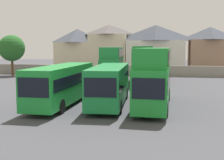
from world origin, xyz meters
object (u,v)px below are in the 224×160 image
Objects in this scene: tree_left_of_lot at (12,48)px; bus_5 at (142,63)px; bus_2 at (110,83)px; bus_4 at (113,63)px; house_terrace_centre at (109,48)px; house_terrace_right at (156,48)px; bus_3 at (154,74)px; bus_1 at (62,82)px; house_terrace_far_right at (210,49)px; house_terrace_left at (78,49)px.

bus_5 is at bearing -17.22° from tree_left_of_lot.
bus_5 is at bearing 171.09° from bus_2.
bus_4 is 19.98m from tree_left_of_lot.
bus_4 is at bearing -78.86° from house_terrace_centre.
bus_2 is 1.51× the size of tree_left_of_lot.
bus_2 is at bearing -47.41° from tree_left_of_lot.
bus_3 is at bearing -88.98° from house_terrace_right.
bus_5 reaches higher than bus_1.
bus_3 is at bearing 17.46° from bus_4.
bus_1 is 1.02× the size of bus_4.
bus_1 is 1.27× the size of house_terrace_far_right.
bus_2 is 0.91× the size of house_terrace_right.
house_terrace_centre is at bearing 41.52° from tree_left_of_lot.
house_terrace_centre is at bearing 172.91° from house_terrace_right.
house_terrace_right reaches higher than bus_2.
house_terrace_left is at bearing -147.89° from bus_5.
house_terrace_centre is (-7.96, 19.86, 1.94)m from bus_5.
bus_1 is 28.69m from tree_left_of_lot.
house_terrace_centre reaches higher than tree_left_of_lot.
house_terrace_right is at bearing 160.29° from bus_4.
bus_5 is at bearing -120.95° from house_terrace_far_right.
bus_2 is at bearing -10.37° from bus_5.
house_terrace_centre is 9.43m from house_terrace_right.
bus_1 is 7.85m from bus_3.
house_terrace_far_right is (9.66, 35.14, 1.69)m from bus_3.
bus_4 is (-6.01, 15.42, 0.01)m from bus_3.
house_terrace_far_right reaches higher than house_terrace_left.
bus_3 is 1.28× the size of house_terrace_left.
house_terrace_centre is 19.43m from tree_left_of_lot.
bus_5 reaches higher than bus_3.
house_terrace_left is (-12.99, 35.77, 2.48)m from bus_2.
house_terrace_centre is at bearing 178.82° from house_terrace_far_right.
house_terrace_right reaches higher than house_terrace_left.
house_terrace_far_right reaches higher than bus_5.
house_terrace_left is (-10.72, 20.41, 1.64)m from bus_4.
bus_2 is 0.96× the size of bus_4.
house_terrace_right is (9.36, -1.16, -0.12)m from house_terrace_centre.
bus_2 is at bearing 4.58° from bus_4.
house_terrace_centre is (-9.97, 35.55, 2.03)m from bus_3.
bus_5 reaches higher than bus_4.
house_terrace_left is at bearing 178.50° from house_terrace_far_right.
tree_left_of_lot is (-14.55, -12.88, -0.08)m from house_terrace_centre.
bus_4 is 23.12m from house_terrace_left.
house_terrace_right is at bearing 26.10° from tree_left_of_lot.
bus_2 is 37.64m from house_terrace_far_right.
bus_4 is at bearing -128.45° from house_terrace_far_right.
bus_4 is at bearing 175.31° from bus_1.
house_terrace_far_right is at bearing 156.51° from bus_2.
house_terrace_left is 6.78m from house_terrace_centre.
house_terrace_right is (-0.61, 34.39, 1.91)m from bus_3.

